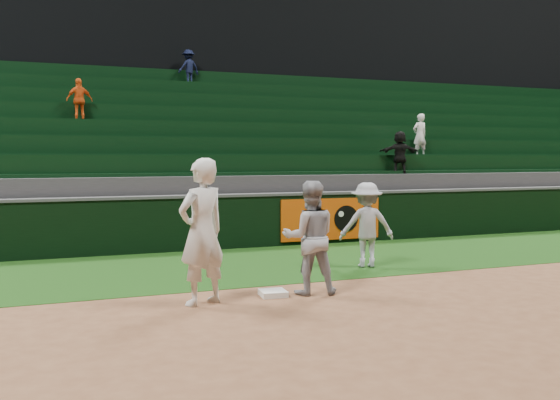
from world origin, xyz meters
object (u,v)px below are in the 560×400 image
Objects in this scene: base_coach at (367,225)px; first_base at (273,293)px; first_baseman at (202,232)px; baserunner at (310,238)px.

first_base is at bearing 49.90° from base_coach.
base_coach is at bearing -177.39° from first_baseman.
base_coach is at bearing -124.78° from baserunner.
base_coach is (2.54, 1.66, 0.77)m from first_base.
baserunner is at bearing -5.23° from first_base.
first_base is 3.13m from base_coach.
base_coach is at bearing 33.14° from first_base.
baserunner is (1.71, 0.08, -0.17)m from first_baseman.
first_baseman is at bearing 16.57° from baserunner.
first_base is 1.01m from baserunner.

